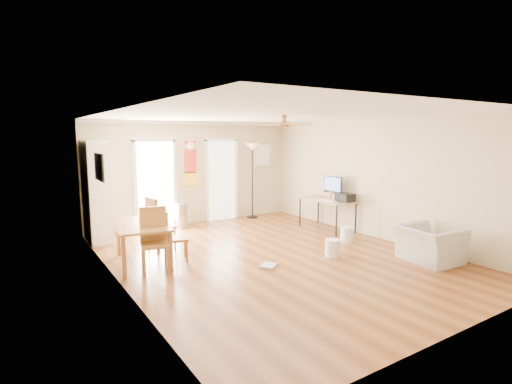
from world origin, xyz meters
TOP-DOWN VIEW (x-y plane):
  - floor at (0.00, 0.00)m, footprint 7.00×7.00m
  - ceiling at (0.00, 0.00)m, footprint 5.50×7.00m
  - wall_back at (0.00, 3.50)m, footprint 5.50×0.04m
  - wall_front at (0.00, -3.50)m, footprint 5.50×0.04m
  - wall_left at (-2.75, 0.00)m, footprint 0.04×7.00m
  - wall_right at (2.75, 0.00)m, footprint 0.04×7.00m
  - crown_molding at (0.00, 0.00)m, footprint 5.50×7.00m
  - kitchen_doorway at (-1.05, 3.48)m, footprint 0.90×0.10m
  - bathroom_doorway at (0.75, 3.48)m, footprint 0.80×0.10m
  - wall_decal at (-0.13, 3.48)m, footprint 0.46×0.03m
  - ac_grille at (2.05, 3.47)m, footprint 0.50×0.04m
  - framed_poster at (-2.73, 1.40)m, footprint 0.04×0.66m
  - ceiling_fan at (0.00, -0.30)m, footprint 1.24×1.24m
  - bookshelf at (-2.51, 2.94)m, footprint 0.57×1.02m
  - dining_table at (-2.15, 0.95)m, footprint 1.09×1.56m
  - dining_chair_right_a at (-1.60, 1.55)m, footprint 0.49×0.49m
  - dining_chair_right_b at (-1.60, 0.74)m, footprint 0.47×0.47m
  - dining_chair_near at (-2.12, 0.36)m, footprint 0.52×0.52m
  - trash_can at (-0.53, 3.16)m, footprint 0.31×0.31m
  - torchiere_lamp at (1.58, 3.24)m, footprint 0.43×0.43m
  - computer_desk at (2.36, 1.12)m, footprint 0.69×1.37m
  - imac at (2.47, 1.05)m, footprint 0.15×0.59m
  - keyboard at (2.20, 0.87)m, footprint 0.21×0.46m
  - printer at (2.45, 0.62)m, footprint 0.32×0.37m
  - orange_bottle at (2.30, 0.94)m, footprint 0.07×0.07m
  - wastebasket_a at (0.94, -0.59)m, footprint 0.35×0.35m
  - wastebasket_b at (1.95, 0.04)m, footprint 0.31×0.31m
  - floor_cloth at (-0.40, -0.43)m, footprint 0.37×0.36m
  - armchair at (2.15, -1.75)m, footprint 0.98×1.09m

SIDE VIEW (x-z plane):
  - floor at x=0.00m, z-range 0.00..0.00m
  - floor_cloth at x=-0.40m, z-range 0.00..0.04m
  - wastebasket_b at x=1.95m, z-range 0.00..0.31m
  - wastebasket_a at x=0.94m, z-range 0.00..0.32m
  - trash_can at x=-0.53m, z-range 0.00..0.60m
  - armchair at x=2.15m, z-range 0.00..0.65m
  - dining_table at x=-2.15m, z-range 0.00..0.72m
  - computer_desk at x=2.36m, z-range 0.00..0.73m
  - dining_chair_right_b at x=-1.60m, z-range 0.00..0.92m
  - dining_chair_right_a at x=-1.60m, z-range 0.00..1.05m
  - dining_chair_near at x=-2.12m, z-range 0.00..1.06m
  - keyboard at x=2.20m, z-range 0.73..0.75m
  - printer at x=2.45m, z-range 0.73..0.93m
  - orange_bottle at x=2.30m, z-range 0.73..0.95m
  - imac at x=2.47m, z-range 0.73..1.28m
  - torchiere_lamp at x=1.58m, z-range 0.00..2.03m
  - kitchen_doorway at x=-1.05m, z-range 0.00..2.10m
  - bathroom_doorway at x=0.75m, z-range 0.00..2.10m
  - bookshelf at x=-2.51m, z-range 0.00..2.16m
  - wall_back at x=0.00m, z-range 0.00..2.60m
  - wall_front at x=0.00m, z-range 0.00..2.60m
  - wall_left at x=-2.75m, z-range 0.00..2.60m
  - wall_right at x=2.75m, z-range 0.00..2.60m
  - wall_decal at x=-0.13m, z-range 1.00..2.10m
  - ac_grille at x=2.05m, z-range 1.40..2.00m
  - framed_poster at x=-2.73m, z-range 1.46..1.94m
  - ceiling_fan at x=0.00m, z-range 2.33..2.53m
  - crown_molding at x=0.00m, z-range 2.52..2.60m
  - ceiling at x=0.00m, z-range 2.60..2.60m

